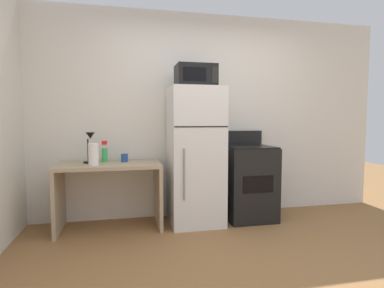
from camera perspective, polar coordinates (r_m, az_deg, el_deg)
ground_plane at (r=2.77m, az=11.26°, el=-22.23°), size 12.00×12.00×0.00m
wall_back_white at (r=4.09m, az=1.90°, el=5.25°), size 5.00×0.10×2.60m
desk at (r=3.67m, az=-14.92°, el=-7.00°), size 1.15×0.59×0.75m
desk_lamp at (r=3.70m, az=-18.38°, el=0.32°), size 0.14×0.12×0.35m
paper_towel_roll at (r=3.51m, az=-17.74°, el=-1.84°), size 0.11×0.11×0.24m
coffee_mug at (r=3.73m, az=-12.36°, el=-2.50°), size 0.08×0.08×0.09m
spray_bottle at (r=3.77m, az=-15.83°, el=-1.71°), size 0.06×0.06×0.25m
refrigerator at (r=3.70m, az=0.58°, el=-2.23°), size 0.62×0.65×1.62m
microwave at (r=3.69m, az=0.67°, el=12.42°), size 0.46×0.35×0.26m
oven_range at (r=3.98m, az=10.30°, el=-6.87°), size 0.59×0.61×1.10m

